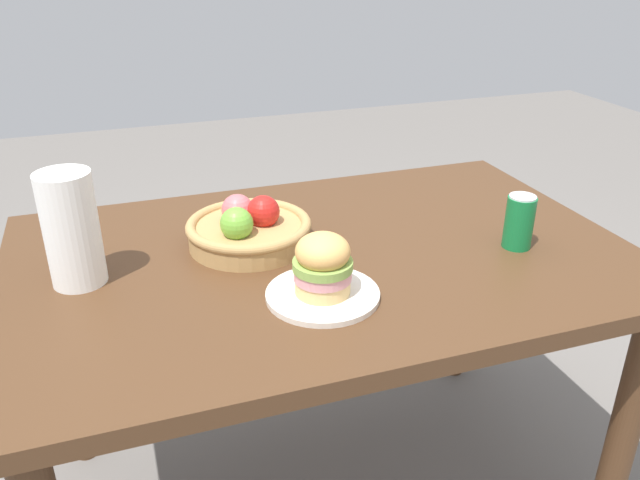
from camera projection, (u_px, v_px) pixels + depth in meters
name	position (u px, v px, depth m)	size (l,w,h in m)	color
dining_table	(323.00, 290.00, 1.50)	(1.40, 0.90, 0.75)	#4C301C
plate	(323.00, 295.00, 1.27)	(0.23, 0.23, 0.01)	silver
sandwich	(323.00, 264.00, 1.24)	(0.12, 0.12, 0.13)	#E5BC75
soda_can	(519.00, 222.00, 1.45)	(0.07, 0.07, 0.13)	#147238
fruit_basket	(249.00, 228.00, 1.47)	(0.29, 0.29, 0.12)	tan
paper_towel_roll	(71.00, 229.00, 1.28)	(0.11, 0.11, 0.24)	white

